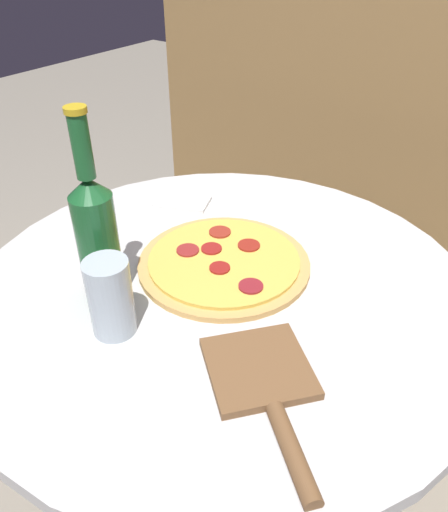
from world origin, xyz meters
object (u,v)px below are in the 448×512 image
Objects in this scene: beer_bottle at (96,233)px; pizza_paddle at (265,385)px; pizza at (224,262)px; drinking_glass at (110,297)px.

beer_bottle reaches higher than pizza_paddle.
drinking_glass reaches higher than pizza.
pizza is at bearing 81.47° from drinking_glass.
pizza_paddle is at bearing -42.26° from pizza.
drinking_glass is at bearing -34.13° from beer_bottle.
pizza is 2.46× the size of drinking_glass.
beer_bottle is at bearing 145.87° from drinking_glass.
beer_bottle is 1.21× the size of pizza_paddle.
beer_bottle is (-0.10, -0.17, 0.10)m from pizza.
pizza_paddle is 2.09× the size of drinking_glass.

